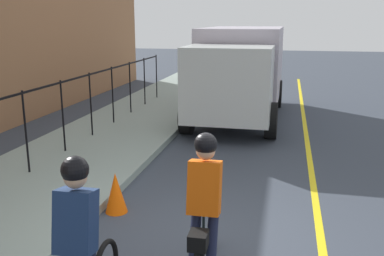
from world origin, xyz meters
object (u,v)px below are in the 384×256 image
traffic_cone_near (116,193)px  box_truck_background (240,68)px  cyclist_follow (79,249)px  cyclist_lead (205,211)px

traffic_cone_near → box_truck_background: bearing=-8.6°
cyclist_follow → box_truck_background: (10.32, -0.42, 0.64)m
box_truck_background → traffic_cone_near: 7.79m
cyclist_lead → box_truck_background: box_truck_background is taller
cyclist_lead → box_truck_background: size_ratio=0.27×
cyclist_lead → cyclist_follow: bearing=136.1°
cyclist_follow → traffic_cone_near: (2.71, 0.73, -0.58)m
cyclist_follow → box_truck_background: box_truck_background is taller
box_truck_background → traffic_cone_near: size_ratio=10.14×
cyclist_follow → traffic_cone_near: cyclist_follow is taller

